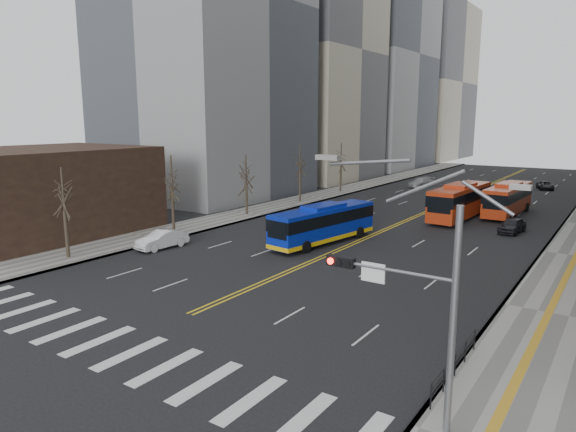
% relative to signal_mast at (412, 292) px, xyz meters
% --- Properties ---
extents(ground, '(220.00, 220.00, 0.00)m').
position_rel_signal_mast_xyz_m(ground, '(-13.77, -2.00, -4.86)').
color(ground, black).
extents(sidewalk_left, '(5.00, 130.00, 0.15)m').
position_rel_signal_mast_xyz_m(sidewalk_left, '(-30.27, 43.00, -4.78)').
color(sidewalk_left, slate).
rests_on(sidewalk_left, ground).
extents(crosswalk, '(26.70, 4.00, 0.01)m').
position_rel_signal_mast_xyz_m(crosswalk, '(-13.77, -2.00, -4.85)').
color(crosswalk, silver).
rests_on(crosswalk, ground).
extents(centerline, '(0.55, 100.00, 0.01)m').
position_rel_signal_mast_xyz_m(centerline, '(-13.77, 53.00, -4.85)').
color(centerline, gold).
rests_on(centerline, ground).
extents(office_towers, '(83.00, 134.00, 58.00)m').
position_rel_signal_mast_xyz_m(office_towers, '(-13.64, 66.51, 19.07)').
color(office_towers, gray).
rests_on(office_towers, ground).
extents(storefront, '(14.00, 18.00, 8.00)m').
position_rel_signal_mast_xyz_m(storefront, '(-39.77, 9.97, -0.85)').
color(storefront, black).
rests_on(storefront, ground).
extents(signal_mast, '(5.37, 0.37, 9.39)m').
position_rel_signal_mast_xyz_m(signal_mast, '(0.00, 0.00, 0.00)').
color(signal_mast, gray).
rests_on(signal_mast, ground).
extents(pedestrian_railing, '(0.06, 6.06, 1.02)m').
position_rel_signal_mast_xyz_m(pedestrian_railing, '(0.53, 4.00, -4.03)').
color(pedestrian_railing, black).
rests_on(pedestrian_railing, sidewalk_right).
extents(street_trees, '(35.20, 47.20, 7.60)m').
position_rel_signal_mast_xyz_m(street_trees, '(-20.94, 32.55, 0.02)').
color(street_trees, '#2F251C').
rests_on(street_trees, ground).
extents(blue_bus, '(4.23, 11.86, 3.39)m').
position_rel_signal_mast_xyz_m(blue_bus, '(-16.09, 21.63, -3.08)').
color(blue_bus, '#0B21A9').
rests_on(blue_bus, ground).
extents(red_bus_near, '(3.51, 12.32, 3.84)m').
position_rel_signal_mast_xyz_m(red_bus_near, '(-9.45, 39.36, -2.73)').
color(red_bus_near, '#AD3012').
rests_on(red_bus_near, ground).
extents(red_bus_far, '(3.23, 11.61, 3.64)m').
position_rel_signal_mast_xyz_m(red_bus_far, '(-5.64, 44.63, -2.83)').
color(red_bus_far, '#AD3012').
rests_on(red_bus_far, ground).
extents(car_white, '(2.02, 4.70, 1.50)m').
position_rel_signal_mast_xyz_m(car_white, '(-26.27, 12.39, -4.10)').
color(car_white, silver).
rests_on(car_white, ground).
extents(car_dark_mid, '(2.18, 4.39, 1.44)m').
position_rel_signal_mast_xyz_m(car_dark_mid, '(-3.28, 35.19, -4.14)').
color(car_dark_mid, black).
rests_on(car_dark_mid, ground).
extents(car_silver, '(3.31, 5.45, 1.48)m').
position_rel_signal_mast_xyz_m(car_silver, '(-22.15, 62.60, -4.12)').
color(car_silver, '#A7A8AD').
rests_on(car_silver, ground).
extents(car_dark_far, '(3.19, 4.81, 1.23)m').
position_rel_signal_mast_xyz_m(car_dark_far, '(-5.35, 70.54, -4.24)').
color(car_dark_far, black).
rests_on(car_dark_far, ground).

